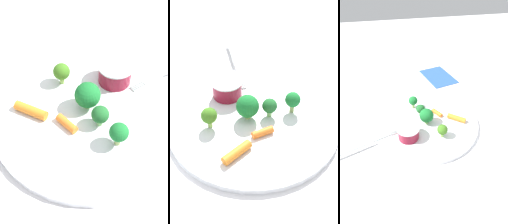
# 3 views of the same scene
# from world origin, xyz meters

# --- Properties ---
(ground_plane) EXTENTS (2.40, 2.40, 0.00)m
(ground_plane) POSITION_xyz_m (0.00, 0.00, 0.00)
(ground_plane) COLOR silver
(plate) EXTENTS (0.32, 0.32, 0.01)m
(plate) POSITION_xyz_m (0.00, 0.00, 0.01)
(plate) COLOR white
(plate) RESTS_ON ground_plane
(sauce_cup) EXTENTS (0.06, 0.06, 0.04)m
(sauce_cup) POSITION_xyz_m (0.06, -0.06, 0.03)
(sauce_cup) COLOR maroon
(sauce_cup) RESTS_ON plate
(broccoli_floret_0) EXTENTS (0.03, 0.03, 0.04)m
(broccoli_floret_0) POSITION_xyz_m (0.08, 0.03, 0.04)
(broccoli_floret_0) COLOR #91C559
(broccoli_floret_0) RESTS_ON plate
(broccoli_floret_1) EXTENTS (0.04, 0.04, 0.05)m
(broccoli_floret_1) POSITION_xyz_m (0.01, 0.00, 0.04)
(broccoli_floret_1) COLOR #8EC467
(broccoli_floret_1) RESTS_ON plate
(broccoli_floret_2) EXTENTS (0.03, 0.03, 0.04)m
(broccoli_floret_2) POSITION_xyz_m (-0.03, -0.01, 0.04)
(broccoli_floret_2) COLOR #80C171
(broccoli_floret_2) RESTS_ON plate
(broccoli_floret_3) EXTENTS (0.03, 0.03, 0.04)m
(broccoli_floret_3) POSITION_xyz_m (-0.07, -0.03, 0.04)
(broccoli_floret_3) COLOR #99B667
(broccoli_floret_3) RESTS_ON plate
(carrot_stick_0) EXTENTS (0.05, 0.05, 0.02)m
(carrot_stick_0) POSITION_xyz_m (0.02, 0.09, 0.02)
(carrot_stick_0) COLOR orange
(carrot_stick_0) RESTS_ON plate
(carrot_stick_1) EXTENTS (0.04, 0.03, 0.01)m
(carrot_stick_1) POSITION_xyz_m (-0.02, 0.04, 0.02)
(carrot_stick_1) COLOR orange
(carrot_stick_1) RESTS_ON plate
(fork) EXTENTS (0.07, 0.19, 0.00)m
(fork) POSITION_xyz_m (0.06, -0.17, 0.01)
(fork) COLOR #ACBAB8
(fork) RESTS_ON plate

